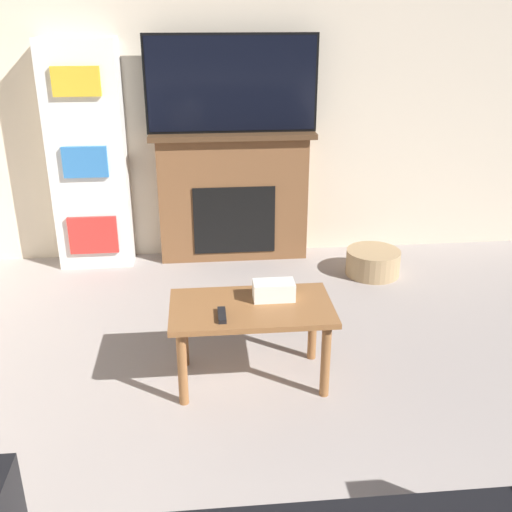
{
  "coord_description": "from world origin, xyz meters",
  "views": [
    {
      "loc": [
        -0.28,
        -0.27,
        1.91
      ],
      "look_at": [
        0.01,
        2.69,
        0.66
      ],
      "focal_mm": 42.0,
      "sensor_mm": 36.0,
      "label": 1
    }
  ],
  "objects_px": {
    "bookshelf": "(88,158)",
    "coffee_table": "(251,318)",
    "storage_basket": "(373,262)",
    "fireplace": "(233,196)",
    "tv": "(232,84)"
  },
  "relations": [
    {
      "from": "storage_basket",
      "to": "bookshelf",
      "type": "bearing_deg",
      "value": 168.37
    },
    {
      "from": "bookshelf",
      "to": "coffee_table",
      "type": "bearing_deg",
      "value": -58.45
    },
    {
      "from": "fireplace",
      "to": "coffee_table",
      "type": "xyz_separation_m",
      "value": [
        -0.02,
        -1.77,
        -0.13
      ]
    },
    {
      "from": "coffee_table",
      "to": "fireplace",
      "type": "bearing_deg",
      "value": 89.51
    },
    {
      "from": "storage_basket",
      "to": "fireplace",
      "type": "bearing_deg",
      "value": 156.11
    },
    {
      "from": "tv",
      "to": "storage_basket",
      "type": "height_order",
      "value": "tv"
    },
    {
      "from": "tv",
      "to": "coffee_table",
      "type": "relative_size",
      "value": 1.49
    },
    {
      "from": "bookshelf",
      "to": "storage_basket",
      "type": "relative_size",
      "value": 4.18
    },
    {
      "from": "bookshelf",
      "to": "storage_basket",
      "type": "distance_m",
      "value": 2.3
    },
    {
      "from": "bookshelf",
      "to": "storage_basket",
      "type": "bearing_deg",
      "value": -11.63
    },
    {
      "from": "coffee_table",
      "to": "tv",
      "type": "bearing_deg",
      "value": 89.5
    },
    {
      "from": "tv",
      "to": "bookshelf",
      "type": "distance_m",
      "value": 1.21
    },
    {
      "from": "tv",
      "to": "coffee_table",
      "type": "xyz_separation_m",
      "value": [
        -0.02,
        -1.75,
        -0.99
      ]
    },
    {
      "from": "fireplace",
      "to": "bookshelf",
      "type": "distance_m",
      "value": 1.14
    },
    {
      "from": "fireplace",
      "to": "coffee_table",
      "type": "bearing_deg",
      "value": -90.49
    }
  ]
}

